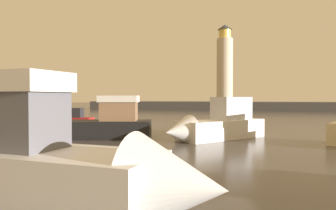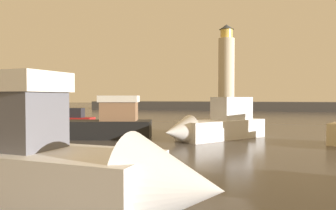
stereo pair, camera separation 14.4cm
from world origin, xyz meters
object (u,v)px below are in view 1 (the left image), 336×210
object	(u,v)px
lighthouse	(225,65)
motorboat_6	(62,120)
motorboat_0	(92,125)
motorboat_1	(214,125)
motorboat_4	(67,162)
mooring_buoy	(56,126)

from	to	relation	value
lighthouse	motorboat_6	xyz separation A→B (m)	(-12.59, -41.71, -9.02)
motorboat_0	lighthouse	bearing A→B (deg)	83.46
lighthouse	motorboat_6	size ratio (longest dim) A/B	2.81
motorboat_0	motorboat_1	size ratio (longest dim) A/B	1.12
lighthouse	motorboat_0	xyz separation A→B (m)	(-5.62, -49.00, -8.67)
motorboat_1	motorboat_6	size ratio (longest dim) A/B	1.28
lighthouse	motorboat_1	size ratio (longest dim) A/B	2.19
motorboat_4	mooring_buoy	world-z (taller)	motorboat_4
motorboat_6	mooring_buoy	distance (m)	4.69
motorboat_4	motorboat_1	bearing A→B (deg)	79.80
lighthouse	motorboat_0	world-z (taller)	lighthouse
lighthouse	motorboat_6	world-z (taller)	lighthouse
motorboat_1	motorboat_0	bearing A→B (deg)	-169.41
motorboat_4	mooring_buoy	size ratio (longest dim) A/B	10.38
motorboat_1	mooring_buoy	world-z (taller)	motorboat_1
mooring_buoy	motorboat_0	bearing A→B (deg)	-32.48
motorboat_0	motorboat_1	world-z (taller)	motorboat_0
motorboat_0	motorboat_1	xyz separation A→B (m)	(8.37, 1.56, 0.01)
lighthouse	motorboat_4	bearing A→B (deg)	-89.80
lighthouse	mooring_buoy	bearing A→B (deg)	-102.87
mooring_buoy	motorboat_6	bearing A→B (deg)	116.71
motorboat_4	lighthouse	bearing A→B (deg)	90.20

